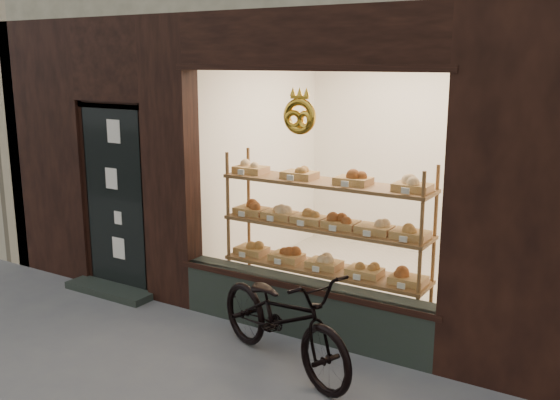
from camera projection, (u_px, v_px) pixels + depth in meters
The scene contains 2 objects.
display_shelf at pixel (325, 239), 6.33m from camera, with size 2.20×0.45×1.70m.
bicycle at pixel (283, 317), 5.41m from camera, with size 0.62×1.77×0.93m, color black.
Camera 1 is at (3.27, -2.86, 2.65)m, focal length 40.00 mm.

